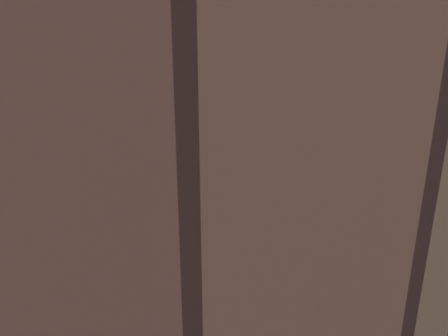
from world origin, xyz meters
name	(u,v)px	position (x,y,z in m)	size (l,w,h in m)	color
ground	(232,198)	(0.00, 0.00, 0.00)	(120.00, 120.00, 0.00)	black
sidewalk_ne	(333,118)	(21.00, 21.00, 0.07)	(30.00, 30.00, 0.15)	gray
building_ne	(357,76)	(20.50, 16.00, 6.00)	(25.00, 16.00, 12.00)	#461B11
tree_near	(273,119)	(7.56, 9.98, 3.16)	(2.69, 2.69, 4.49)	black
tree_far	(250,110)	(7.56, 15.98, 2.87)	(2.43, 2.43, 4.07)	black
signal_pole	(151,210)	(-6.72, -6.68, 2.86)	(1.29, 1.24, 4.60)	black
box_truck	(440,172)	(14.31, -4.05, 1.75)	(7.59, 2.90, 3.37)	white
traffic_cone	(212,235)	(-3.19, -5.70, 0.35)	(0.51, 0.51, 0.73)	#EF3E0A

